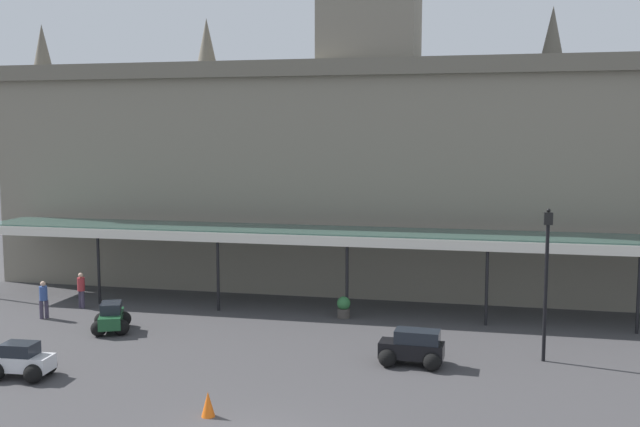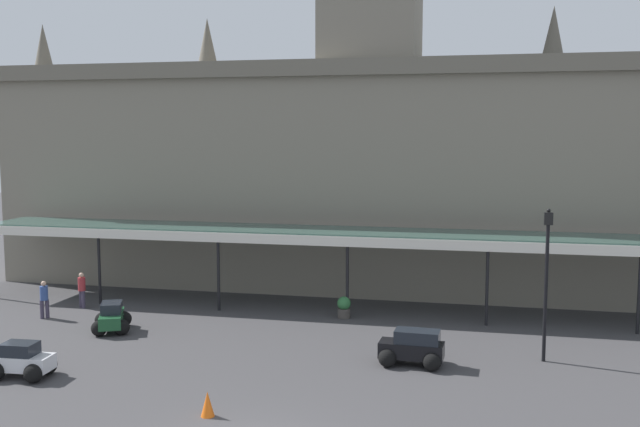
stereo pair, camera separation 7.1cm
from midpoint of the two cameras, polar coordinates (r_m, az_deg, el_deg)
name	(u,v)px [view 1 (the left image)]	position (r m, az deg, el deg)	size (l,w,h in m)	color
station_building	(370,164)	(37.88, 3.89, 3.94)	(39.61, 6.19, 19.75)	gray
entrance_canopy	(352,234)	(32.92, 2.48, -1.63)	(36.17, 3.26, 3.70)	#38564C
car_white_sedan	(21,363)	(26.60, -22.53, -10.82)	(2.10, 1.60, 1.19)	silver
car_green_sedan	(111,319)	(31.31, -16.17, -8.00)	(1.99, 2.23, 1.19)	#1E512D
car_black_estate	(413,349)	(26.08, 7.23, -10.57)	(2.29, 1.62, 1.27)	black
pedestrian_crossing_forecourt	(44,298)	(34.24, -21.00, -6.25)	(0.34, 0.34, 1.67)	#3F384C
pedestrian_beside_cars	(81,289)	(35.65, -18.35, -5.66)	(0.36, 0.34, 1.67)	#3F384C
victorian_lamppost	(546,268)	(26.85, 17.34, -4.14)	(0.30, 0.30, 5.51)	black
traffic_cone	(208,404)	(21.80, -8.90, -14.61)	(0.40, 0.40, 0.74)	orange
planter_by_canopy	(344,307)	(32.22, 1.81, -7.37)	(0.60, 0.60, 0.96)	#47423D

